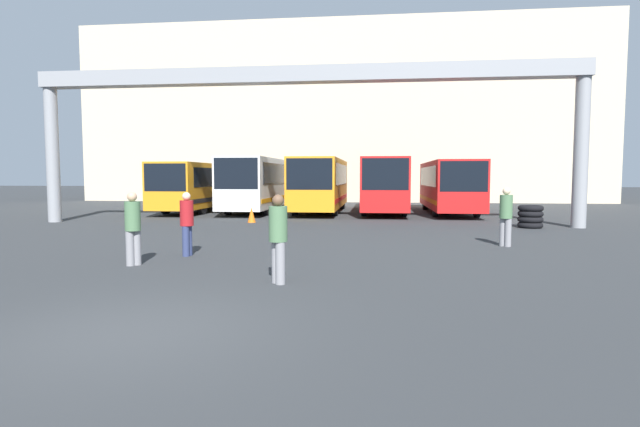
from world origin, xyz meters
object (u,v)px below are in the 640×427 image
object	(u,v)px
bus_slot_0	(203,184)
pedestrian_near_right	(133,227)
pedestrian_mid_left	(278,237)
tire_stack	(530,217)
bus_slot_4	(449,184)
bus_slot_3	(384,182)
bus_slot_1	(259,181)
pedestrian_near_center	(187,222)
bus_slot_2	(321,182)
pedestrian_near_left	(506,215)
traffic_cone	(252,215)

from	to	relation	value
bus_slot_0	pedestrian_near_right	xyz separation A→B (m)	(5.13, -19.20, -0.75)
pedestrian_mid_left	tire_stack	xyz separation A→B (m)	(8.47, 12.08, -0.49)
bus_slot_4	bus_slot_3	bearing A→B (deg)	171.90
pedestrian_near_right	pedestrian_mid_left	bearing A→B (deg)	-70.22
bus_slot_4	pedestrian_mid_left	distance (m)	21.27
bus_slot_0	bus_slot_1	xyz separation A→B (m)	(3.82, -0.65, 0.16)
bus_slot_1	bus_slot_4	xyz separation A→B (m)	(11.46, 0.14, -0.11)
bus_slot_1	pedestrian_near_center	bearing A→B (deg)	-83.05
bus_slot_0	bus_slot_1	size ratio (longest dim) A/B	1.13
bus_slot_0	bus_slot_3	bearing A→B (deg)	0.15
bus_slot_0	bus_slot_2	distance (m)	7.66
pedestrian_mid_left	pedestrian_near_center	bearing A→B (deg)	5.69
pedestrian_near_right	pedestrian_near_left	world-z (taller)	pedestrian_near_left
bus_slot_2	pedestrian_near_left	bearing A→B (deg)	-62.46
pedestrian_mid_left	bus_slot_0	bearing A→B (deg)	-15.66
bus_slot_0	pedestrian_near_left	distance (m)	21.06
pedestrian_near_right	bus_slot_2	bearing A→B (deg)	34.71
pedestrian_mid_left	bus_slot_1	bearing A→B (deg)	-24.60
bus_slot_0	traffic_cone	bearing A→B (deg)	-56.23
pedestrian_near_center	tire_stack	world-z (taller)	pedestrian_near_center
bus_slot_1	pedestrian_near_left	size ratio (longest dim) A/B	5.45
pedestrian_near_left	bus_slot_2	bearing A→B (deg)	160.85
bus_slot_4	pedestrian_near_left	xyz separation A→B (m)	(-0.22, -14.18, -0.77)
tire_stack	traffic_cone	bearing A→B (deg)	175.14
traffic_cone	tire_stack	distance (m)	12.44
pedestrian_near_left	bus_slot_3	bearing A→B (deg)	147.06
bus_slot_1	pedestrian_mid_left	size ratio (longest dim) A/B	5.53
bus_slot_1	traffic_cone	distance (m)	7.34
bus_slot_4	pedestrian_near_center	xyz separation A→B (m)	(-9.39, -17.13, -0.82)
pedestrian_near_right	bus_slot_1	bearing A→B (deg)	46.39
pedestrian_near_center	tire_stack	bearing A→B (deg)	133.62
traffic_cone	bus_slot_1	bearing A→B (deg)	100.73
bus_slot_2	pedestrian_near_right	size ratio (longest dim) A/B	5.79
pedestrian_near_center	bus_slot_3	bearing A→B (deg)	168.85
pedestrian_near_center	tire_stack	distance (m)	14.66
pedestrian_mid_left	bus_slot_2	bearing A→B (deg)	-35.16
bus_slot_3	traffic_cone	world-z (taller)	bus_slot_3
pedestrian_mid_left	tire_stack	bearing A→B (deg)	-74.25
bus_slot_1	pedestrian_near_right	bearing A→B (deg)	-85.96
bus_slot_2	pedestrian_mid_left	xyz separation A→B (m)	(1.44, -20.39, -0.88)
bus_slot_0	bus_slot_2	bearing A→B (deg)	-3.45
bus_slot_4	pedestrian_near_right	world-z (taller)	bus_slot_4
pedestrian_near_center	pedestrian_near_left	xyz separation A→B (m)	(9.18, 2.94, 0.05)
bus_slot_4	pedestrian_near_left	world-z (taller)	bus_slot_4
pedestrian_near_right	traffic_cone	bearing A→B (deg)	42.21
tire_stack	pedestrian_near_right	bearing A→B (deg)	-139.97
bus_slot_1	bus_slot_4	bearing A→B (deg)	0.70
bus_slot_2	pedestrian_mid_left	distance (m)	20.45
bus_slot_3	pedestrian_near_left	bearing A→B (deg)	-76.25
bus_slot_1	bus_slot_3	size ratio (longest dim) A/B	0.88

